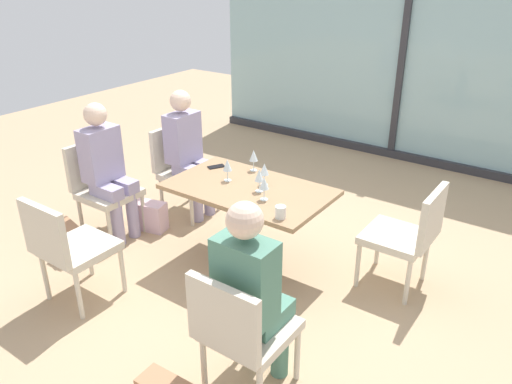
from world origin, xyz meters
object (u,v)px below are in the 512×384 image
object	(u,v)px
dining_table_main	(249,210)
coffee_cup	(281,212)
chair_far_right	(409,232)
handbag_1	(150,216)
wine_glass_2	(264,170)
chair_far_left	(181,165)
chair_front_left	(67,245)
chair_front_right	(241,329)
wine_glass_3	(264,184)
person_front_right	(252,289)
person_far_left	(188,148)
person_side_end	(107,166)
wine_glass_4	(254,156)
wine_glass_0	(259,176)
wine_glass_1	(227,166)
handbag_0	(67,239)
cell_phone_on_table	(216,167)
chair_side_end	(101,184)

from	to	relation	value
dining_table_main	coffee_cup	world-z (taller)	coffee_cup
chair_far_right	handbag_1	distance (m)	2.38
wine_glass_2	coffee_cup	xyz separation A→B (m)	(0.41, -0.40, -0.09)
chair_far_left	chair_front_left	distance (m)	1.65
chair_front_right	wine_glass_2	size ratio (longest dim) A/B	4.70
dining_table_main	wine_glass_2	xyz separation A→B (m)	(0.07, 0.11, 0.33)
dining_table_main	wine_glass_3	size ratio (longest dim) A/B	6.96
dining_table_main	person_front_right	world-z (taller)	person_front_right
person_far_left	person_side_end	bearing A→B (deg)	-110.66
wine_glass_2	wine_glass_4	world-z (taller)	same
chair_far_left	wine_glass_4	size ratio (longest dim) A/B	4.70
chair_far_left	wine_glass_4	bearing A→B (deg)	-8.53
coffee_cup	handbag_1	size ratio (longest dim) A/B	0.30
person_far_left	wine_glass_2	distance (m)	1.19
person_front_right	handbag_1	xyz separation A→B (m)	(-1.92, 1.01, -0.56)
wine_glass_0	chair_front_right	bearing A→B (deg)	-59.55
chair_far_right	person_far_left	size ratio (longest dim) A/B	0.69
wine_glass_2	person_far_left	bearing A→B (deg)	163.04
person_side_end	wine_glass_1	bearing A→B (deg)	15.34
handbag_1	dining_table_main	bearing A→B (deg)	-12.05
wine_glass_0	wine_glass_1	size ratio (longest dim) A/B	1.00
wine_glass_4	coffee_cup	size ratio (longest dim) A/B	2.06
person_front_right	coffee_cup	distance (m)	0.81
coffee_cup	handbag_0	bearing A→B (deg)	-166.36
wine_glass_3	wine_glass_4	xyz separation A→B (m)	(-0.39, 0.42, 0.00)
wine_glass_1	handbag_1	world-z (taller)	wine_glass_1
dining_table_main	wine_glass_0	size ratio (longest dim) A/B	6.96
chair_front_right	chair_front_left	size ratio (longest dim) A/B	1.00
person_far_left	coffee_cup	bearing A→B (deg)	-25.76
cell_phone_on_table	chair_far_right	bearing A→B (deg)	38.54
wine_glass_4	chair_far_left	bearing A→B (deg)	171.47
chair_side_end	handbag_0	distance (m)	0.58
chair_far_right	wine_glass_3	world-z (taller)	wine_glass_3
person_far_left	cell_phone_on_table	xyz separation A→B (m)	(0.58, -0.27, 0.03)
chair_front_left	coffee_cup	size ratio (longest dim) A/B	9.67
person_side_end	wine_glass_0	distance (m)	1.49
wine_glass_0	handbag_0	distance (m)	1.85
wine_glass_1	wine_glass_4	size ratio (longest dim) A/B	1.00
dining_table_main	chair_side_end	distance (m)	1.48
chair_front_right	person_side_end	world-z (taller)	person_side_end
chair_front_right	wine_glass_1	bearing A→B (deg)	130.64
wine_glass_1	handbag_0	bearing A→B (deg)	-147.74
wine_glass_1	wine_glass_2	distance (m)	0.31
chair_side_end	cell_phone_on_table	bearing A→B (deg)	26.30
person_side_end	dining_table_main	bearing A→B (deg)	12.68
chair_front_right	cell_phone_on_table	bearing A→B (deg)	133.36
dining_table_main	wine_glass_0	xyz separation A→B (m)	(0.11, -0.02, 0.33)
coffee_cup	chair_front_right	bearing A→B (deg)	-71.00
person_side_end	person_front_right	world-z (taller)	same
wine_glass_1	chair_front_right	bearing A→B (deg)	-49.36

